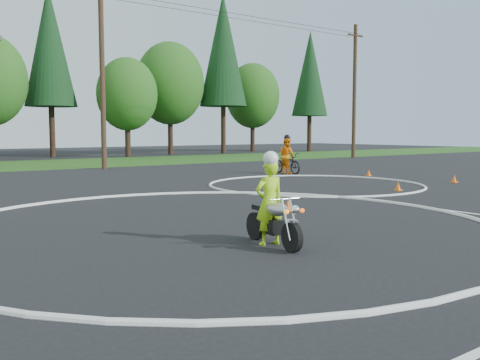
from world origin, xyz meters
TOP-DOWN VIEW (x-y plane):
  - ground at (0.00, 0.00)m, footprint 120.00×120.00m
  - course_markings at (2.17, 4.35)m, footprint 19.05×19.05m
  - primary_motorcycle at (-0.33, 0.64)m, footprint 0.63×1.72m
  - rider_primary_grp at (-0.33, 0.77)m, footprint 0.60×0.44m
  - rider_second_grp at (10.69, 12.60)m, footprint 0.81×2.00m
  - traffic_cones at (5.80, 4.26)m, footprint 19.11×11.62m
  - treeline at (14.78, 34.61)m, footprint 38.20×8.10m
  - utility_poles at (5.00, 21.00)m, footprint 41.60×1.12m

SIDE VIEW (x-z plane):
  - ground at x=0.00m, z-range 0.00..0.00m
  - course_markings at x=2.17m, z-range -0.05..0.07m
  - traffic_cones at x=5.80m, z-range -0.01..0.29m
  - primary_motorcycle at x=-0.33m, z-range -0.01..0.90m
  - rider_second_grp at x=10.69m, z-range -0.28..1.60m
  - rider_primary_grp at x=-0.33m, z-range -0.03..1.66m
  - utility_poles at x=5.00m, z-range 0.20..10.20m
  - treeline at x=14.78m, z-range -0.64..13.88m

